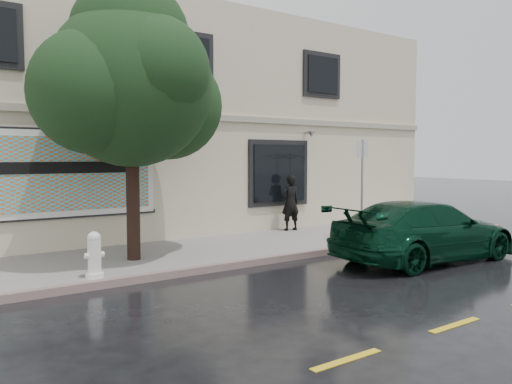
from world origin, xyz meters
TOP-DOWN VIEW (x-y plane):
  - ground at (0.00, 0.00)m, footprint 90.00×90.00m
  - sidewalk at (0.00, 3.25)m, footprint 20.00×3.50m
  - curb at (0.00, 1.50)m, footprint 20.00×0.18m
  - road_marking at (0.00, -3.50)m, footprint 19.00×0.12m
  - building at (0.00, 9.00)m, footprint 20.00×8.12m
  - billboard at (-3.20, 4.92)m, footprint 4.30×0.16m
  - car at (3.46, -0.39)m, footprint 5.02×2.40m
  - pedestrian at (3.32, 4.51)m, footprint 0.68×0.48m
  - umbrella at (3.32, 4.51)m, footprint 1.25×1.25m
  - street_tree at (-2.39, 3.01)m, footprint 3.60×3.60m
  - fire_hydrant at (-3.63, 1.80)m, footprint 0.37×0.34m
  - sign_pole at (3.82, 1.96)m, footprint 0.34×0.10m

SIDE VIEW (x-z plane):
  - ground at x=0.00m, z-range 0.00..0.00m
  - road_marking at x=0.00m, z-range 0.00..0.01m
  - sidewalk at x=0.00m, z-range 0.00..0.15m
  - curb at x=0.00m, z-range -0.01..0.15m
  - fire_hydrant at x=-3.63m, z-range 0.14..1.03m
  - car at x=3.46m, z-range 0.00..1.43m
  - pedestrian at x=3.32m, z-range 0.15..1.90m
  - sign_pole at x=3.82m, z-range 0.41..3.20m
  - billboard at x=-3.20m, z-range 0.95..3.15m
  - umbrella at x=3.32m, z-range 1.90..2.66m
  - building at x=0.00m, z-range 0.00..7.00m
  - street_tree at x=-2.39m, z-range 1.18..6.86m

